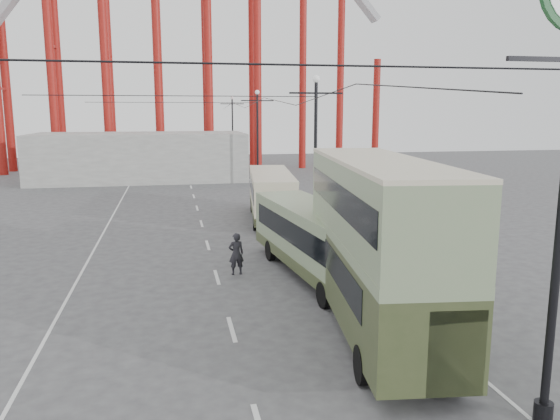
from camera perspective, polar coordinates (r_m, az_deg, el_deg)
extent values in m
plane|color=#454548|center=(15.45, 0.52, -17.67)|extent=(160.00, 160.00, 0.00)
cube|color=silver|center=(33.21, -7.91, -2.44)|extent=(0.15, 82.00, 0.01)
cube|color=silver|center=(35.11, 2.47, -1.66)|extent=(0.12, 120.00, 0.01)
cube|color=silver|center=(34.39, -18.05, -2.41)|extent=(0.12, 120.00, 0.01)
cylinder|color=black|center=(13.62, 27.17, -2.47)|extent=(0.20, 0.20, 9.00)
cylinder|color=black|center=(15.06, 25.79, -18.47)|extent=(0.44, 0.44, 0.50)
cylinder|color=black|center=(32.58, 3.71, 5.40)|extent=(0.20, 0.20, 9.00)
cylinder|color=black|center=(33.21, 3.63, -1.93)|extent=(0.44, 0.44, 0.50)
cube|color=black|center=(32.49, 3.79, 12.09)|extent=(3.20, 0.10, 0.10)
sphere|color=white|center=(32.52, 3.81, 13.50)|extent=(0.44, 0.44, 0.44)
cylinder|color=black|center=(54.09, -2.36, 7.32)|extent=(0.20, 0.20, 9.00)
cylinder|color=black|center=(54.47, -2.32, 2.85)|extent=(0.44, 0.44, 0.50)
cube|color=black|center=(54.03, -2.39, 11.35)|extent=(3.20, 0.10, 0.10)
sphere|color=white|center=(54.05, -2.39, 12.20)|extent=(0.44, 0.44, 0.44)
cylinder|color=black|center=(75.88, -4.98, 8.12)|extent=(0.20, 0.20, 9.00)
cylinder|color=black|center=(76.15, -4.93, 4.92)|extent=(0.44, 0.44, 0.50)
cube|color=black|center=(75.84, -5.02, 10.99)|extent=(3.20, 0.10, 0.10)
sphere|color=white|center=(75.85, -5.03, 11.60)|extent=(0.44, 0.44, 0.44)
cylinder|color=maroon|center=(74.89, -26.62, 10.52)|extent=(1.00, 1.00, 18.00)
cylinder|color=maroon|center=(69.91, -22.90, 14.59)|extent=(1.00, 1.00, 27.00)
cylinder|color=maroon|center=(73.82, -22.27, 14.36)|extent=(1.00, 1.00, 27.00)
cylinder|color=maroon|center=(69.58, -18.06, 18.65)|extent=(1.00, 1.00, 36.00)
cylinder|color=maroon|center=(73.51, -17.69, 18.18)|extent=(1.00, 1.00, 36.00)
cylinder|color=maroon|center=(71.79, 2.41, 16.43)|extent=(0.90, 0.90, 30.00)
cylinder|color=maroon|center=(72.81, 6.32, 13.13)|extent=(0.90, 0.90, 22.00)
cylinder|color=maroon|center=(74.36, 9.99, 9.89)|extent=(0.90, 0.90, 14.00)
cube|color=gray|center=(60.63, -14.34, 5.43)|extent=(22.00, 10.00, 5.00)
cube|color=#374223|center=(18.30, 10.00, -7.28)|extent=(3.91, 10.97, 2.36)
cube|color=black|center=(18.16, 10.04, -5.83)|extent=(3.70, 8.84, 0.97)
cube|color=gray|center=(17.94, 10.13, -3.19)|extent=(3.93, 10.97, 0.32)
cube|color=gray|center=(17.68, 10.26, 1.04)|extent=(3.91, 10.97, 2.36)
cube|color=black|center=(17.67, 10.27, 1.38)|extent=(3.88, 10.34, 0.91)
cube|color=beige|center=(17.53, 10.39, 5.06)|extent=(3.93, 10.97, 0.13)
cylinder|color=black|center=(21.23, 4.64, -8.18)|extent=(0.42, 1.10, 1.07)
cylinder|color=black|center=(21.74, 11.02, -7.89)|extent=(0.42, 1.10, 1.07)
cylinder|color=black|center=(15.37, 8.62, -15.70)|extent=(0.42, 1.10, 1.07)
cylinder|color=black|center=(16.07, 17.37, -14.87)|extent=(0.42, 1.10, 1.07)
cube|color=gray|center=(23.99, 3.82, -3.02)|extent=(3.70, 11.15, 2.39)
cube|color=black|center=(23.91, 3.84, -2.09)|extent=(3.61, 9.97, 0.95)
cube|color=#374223|center=(24.23, 3.80, -5.19)|extent=(3.73, 11.16, 0.50)
cube|color=gray|center=(23.74, 3.86, -0.02)|extent=(3.72, 11.16, 0.16)
cylinder|color=black|center=(26.76, -0.89, -4.34)|extent=(0.39, 1.02, 0.99)
cylinder|color=black|center=(27.48, 3.62, -3.98)|extent=(0.39, 1.02, 0.99)
cylinder|color=black|center=(20.83, 4.43, -8.66)|extent=(0.39, 1.02, 0.99)
cylinder|color=black|center=(21.74, 9.98, -7.97)|extent=(0.39, 1.02, 0.99)
cube|color=beige|center=(36.75, -0.94, 1.76)|extent=(3.81, 10.62, 2.49)
cube|color=black|center=(36.69, -0.94, 2.40)|extent=(3.70, 9.39, 0.99)
cube|color=#374223|center=(36.90, -0.93, 0.24)|extent=(3.84, 10.63, 0.52)
cube|color=beige|center=(36.57, -0.94, 3.82)|extent=(3.83, 10.63, 0.17)
cylinder|color=black|center=(39.56, -2.87, 0.45)|extent=(0.41, 1.07, 1.04)
cylinder|color=black|center=(39.70, 0.51, 0.49)|extent=(0.41, 1.07, 1.04)
cylinder|color=black|center=(33.85, -2.59, -1.22)|extent=(0.41, 1.07, 1.04)
cylinder|color=black|center=(34.00, 1.37, -1.16)|extent=(0.41, 1.07, 1.04)
imported|color=#222227|center=(24.60, -4.60, -4.58)|extent=(0.74, 0.53, 1.91)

